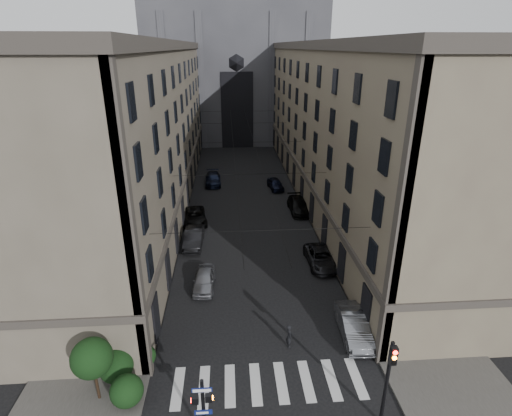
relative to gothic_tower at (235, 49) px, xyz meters
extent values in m
cube|color=#383533|center=(-10.50, -38.96, -17.72)|extent=(7.00, 80.00, 0.15)
cube|color=#383533|center=(10.50, -38.96, -17.72)|extent=(7.00, 80.00, 0.15)
cube|color=beige|center=(0.00, -69.96, -17.79)|extent=(11.00, 3.20, 0.01)
cube|color=#524B3F|center=(-13.50, -38.96, -8.80)|extent=(13.00, 60.00, 18.00)
cube|color=#38332D|center=(-13.50, -38.96, 0.60)|extent=(13.60, 60.60, 0.90)
cube|color=#38332D|center=(-13.50, -38.96, -13.60)|extent=(13.40, 60.30, 0.50)
cube|color=brown|center=(13.50, -38.96, -8.80)|extent=(13.00, 60.00, 18.00)
cube|color=#38332D|center=(13.50, -38.96, 0.60)|extent=(13.60, 60.60, 0.90)
cube|color=#38332D|center=(13.50, -38.96, -13.60)|extent=(13.40, 60.30, 0.50)
cube|color=#2D2D33|center=(0.00, 0.04, -2.80)|extent=(34.00, 22.00, 30.00)
cube|color=black|center=(0.00, -11.01, -10.80)|extent=(6.00, 0.30, 14.00)
cylinder|color=black|center=(-3.50, -73.46, -15.80)|extent=(0.18, 0.18, 4.00)
cube|color=orange|center=(-3.22, -73.46, -14.90)|extent=(0.34, 0.24, 0.38)
cube|color=#FF0C07|center=(-3.88, -73.36, -15.10)|extent=(0.34, 0.24, 0.38)
cube|color=navy|center=(-3.50, -73.59, -14.25)|extent=(0.95, 0.05, 0.24)
cube|color=navy|center=(-3.50, -73.59, -15.65)|extent=(0.85, 0.05, 0.27)
cylinder|color=black|center=(5.60, -72.96, -15.20)|extent=(0.20, 0.20, 5.20)
cube|color=black|center=(5.60, -73.18, -13.20)|extent=(0.34, 0.30, 1.00)
cylinder|color=#FF0C07|center=(5.60, -73.34, -12.88)|extent=(0.22, 0.05, 0.22)
cylinder|color=orange|center=(5.60, -73.34, -13.20)|extent=(0.22, 0.05, 0.22)
cylinder|color=black|center=(5.60, -73.34, -13.52)|extent=(0.22, 0.05, 0.22)
sphere|color=black|center=(-7.80, -70.96, -16.75)|extent=(1.80, 1.80, 1.80)
sphere|color=black|center=(-8.80, -69.16, -16.65)|extent=(2.00, 2.00, 2.00)
sphere|color=black|center=(-7.40, -68.16, -16.95)|extent=(1.40, 1.40, 1.40)
cylinder|color=black|center=(-9.50, -70.46, -16.45)|extent=(0.16, 0.16, 2.40)
sphere|color=black|center=(-9.50, -70.46, -14.85)|extent=(2.20, 2.20, 2.20)
cylinder|color=black|center=(0.00, -64.96, -10.30)|extent=(14.00, 0.03, 0.03)
cylinder|color=black|center=(0.00, -52.96, -10.30)|extent=(14.00, 0.03, 0.03)
cylinder|color=black|center=(0.00, -39.96, -10.30)|extent=(14.00, 0.03, 0.03)
cylinder|color=black|center=(0.00, -26.96, -10.30)|extent=(14.00, 0.03, 0.03)
cylinder|color=black|center=(0.00, -14.96, -10.30)|extent=(14.00, 0.03, 0.03)
cylinder|color=black|center=(-1.30, -38.96, -10.70)|extent=(0.03, 60.00, 0.03)
cylinder|color=black|center=(1.30, -38.96, -10.70)|extent=(0.03, 60.00, 0.03)
imported|color=gray|center=(-4.20, -59.59, -17.08)|extent=(1.89, 4.30, 1.44)
imported|color=black|center=(-5.57, -52.07, -16.99)|extent=(1.87, 4.96, 1.62)
imported|color=black|center=(-5.86, -46.64, -17.05)|extent=(3.22, 5.70, 1.50)
imported|color=black|center=(-4.20, -33.25, -17.03)|extent=(2.35, 5.37, 1.54)
imported|color=slate|center=(6.15, -66.25, -16.98)|extent=(1.97, 5.04, 1.63)
imported|color=black|center=(6.04, -56.73, -17.09)|extent=(2.48, 5.18, 1.42)
imported|color=black|center=(6.20, -44.27, -17.01)|extent=(2.33, 5.46, 1.57)
imported|color=black|center=(4.41, -35.97, -17.07)|extent=(2.27, 4.45, 1.45)
imported|color=black|center=(1.64, -66.96, -16.98)|extent=(0.46, 0.64, 1.63)
camera|label=1|loc=(-2.01, -87.62, 0.47)|focal=28.00mm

